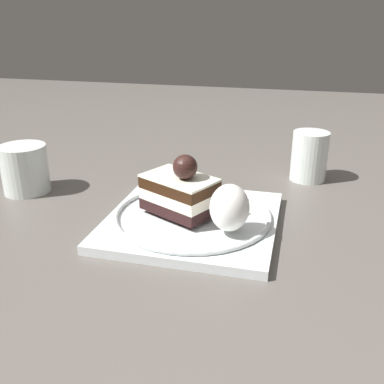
{
  "coord_description": "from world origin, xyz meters",
  "views": [
    {
      "loc": [
        0.14,
        -0.51,
        0.28
      ],
      "look_at": [
        -0.0,
        0.02,
        0.05
      ],
      "focal_mm": 41.09,
      "sensor_mm": 36.0,
      "label": 1
    }
  ],
  "objects_px": {
    "cake_slice": "(180,191)",
    "fork": "(172,187)",
    "dessert_plate": "(192,219)",
    "drink_glass_near": "(309,158)",
    "whipped_cream_dollop": "(229,208)",
    "drink_glass_far": "(25,170)"
  },
  "relations": [
    {
      "from": "dessert_plate",
      "to": "drink_glass_near",
      "type": "xyz_separation_m",
      "value": [
        0.15,
        0.22,
        0.03
      ]
    },
    {
      "from": "cake_slice",
      "to": "drink_glass_far",
      "type": "xyz_separation_m",
      "value": [
        -0.28,
        0.05,
        -0.01
      ]
    },
    {
      "from": "cake_slice",
      "to": "drink_glass_far",
      "type": "height_order",
      "value": "cake_slice"
    },
    {
      "from": "dessert_plate",
      "to": "fork",
      "type": "xyz_separation_m",
      "value": [
        -0.05,
        0.07,
        0.01
      ]
    },
    {
      "from": "cake_slice",
      "to": "drink_glass_near",
      "type": "xyz_separation_m",
      "value": [
        0.17,
        0.22,
        -0.01
      ]
    },
    {
      "from": "cake_slice",
      "to": "fork",
      "type": "relative_size",
      "value": 0.93
    },
    {
      "from": "cake_slice",
      "to": "drink_glass_near",
      "type": "bearing_deg",
      "value": 52.76
    },
    {
      "from": "cake_slice",
      "to": "whipped_cream_dollop",
      "type": "xyz_separation_m",
      "value": [
        0.07,
        -0.04,
        0.0
      ]
    },
    {
      "from": "cake_slice",
      "to": "fork",
      "type": "xyz_separation_m",
      "value": [
        -0.03,
        0.07,
        -0.03
      ]
    },
    {
      "from": "fork",
      "to": "dessert_plate",
      "type": "bearing_deg",
      "value": -55.66
    },
    {
      "from": "fork",
      "to": "drink_glass_near",
      "type": "bearing_deg",
      "value": 36.05
    },
    {
      "from": "whipped_cream_dollop",
      "to": "drink_glass_near",
      "type": "distance_m",
      "value": 0.28
    },
    {
      "from": "whipped_cream_dollop",
      "to": "fork",
      "type": "relative_size",
      "value": 0.49
    },
    {
      "from": "fork",
      "to": "drink_glass_near",
      "type": "height_order",
      "value": "drink_glass_near"
    },
    {
      "from": "whipped_cream_dollop",
      "to": "fork",
      "type": "distance_m",
      "value": 0.16
    },
    {
      "from": "cake_slice",
      "to": "whipped_cream_dollop",
      "type": "bearing_deg",
      "value": -27.38
    },
    {
      "from": "dessert_plate",
      "to": "cake_slice",
      "type": "xyz_separation_m",
      "value": [
        -0.02,
        0.0,
        0.04
      ]
    },
    {
      "from": "drink_glass_near",
      "to": "whipped_cream_dollop",
      "type": "bearing_deg",
      "value": -109.93
    },
    {
      "from": "whipped_cream_dollop",
      "to": "fork",
      "type": "xyz_separation_m",
      "value": [
        -0.11,
        0.11,
        -0.03
      ]
    },
    {
      "from": "fork",
      "to": "drink_glass_near",
      "type": "xyz_separation_m",
      "value": [
        0.2,
        0.15,
        0.02
      ]
    },
    {
      "from": "whipped_cream_dollop",
      "to": "drink_glass_near",
      "type": "xyz_separation_m",
      "value": [
        0.1,
        0.26,
        -0.01
      ]
    },
    {
      "from": "drink_glass_near",
      "to": "cake_slice",
      "type": "bearing_deg",
      "value": -127.24
    }
  ]
}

